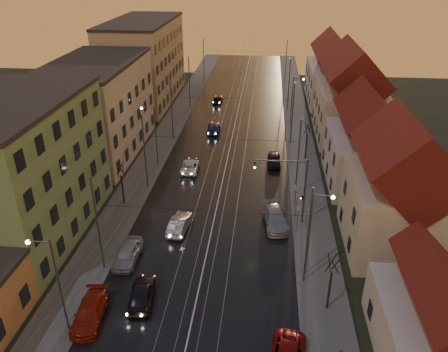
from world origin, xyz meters
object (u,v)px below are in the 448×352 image
(street_lamp_3, at_px, (294,97))
(driving_car_2, at_px, (190,166))
(street_lamp_0, at_px, (53,277))
(parked_right_2, at_px, (274,160))
(driving_car_4, at_px, (217,100))
(parked_left_2, at_px, (89,313))
(driving_car_1, at_px, (180,224))
(parked_left_3, at_px, (128,253))
(parked_right_1, at_px, (275,219))
(street_lamp_1, at_px, (314,227))
(driving_car_0, at_px, (142,294))
(traffic_light_mast, at_px, (295,183))
(street_lamp_2, at_px, (153,130))
(driving_car_3, at_px, (214,128))

(street_lamp_3, bearing_deg, driving_car_2, -128.18)
(street_lamp_0, xyz_separation_m, parked_right_2, (15.30, 29.62, -4.17))
(street_lamp_0, distance_m, driving_car_4, 55.69)
(street_lamp_3, xyz_separation_m, parked_left_2, (-16.70, -42.88, -4.19))
(driving_car_4, bearing_deg, driving_car_2, 91.73)
(driving_car_1, height_order, parked_left_3, parked_left_3)
(street_lamp_3, distance_m, driving_car_4, 17.87)
(parked_left_3, bearing_deg, parked_right_1, 28.66)
(parked_left_3, bearing_deg, parked_left_2, -95.52)
(street_lamp_1, distance_m, driving_car_1, 14.11)
(street_lamp_0, distance_m, driving_car_0, 7.24)
(driving_car_4, relative_size, parked_right_2, 0.90)
(parked_left_2, distance_m, parked_right_2, 31.66)
(street_lamp_3, bearing_deg, driving_car_0, -108.21)
(traffic_light_mast, bearing_deg, street_lamp_1, -82.09)
(street_lamp_1, bearing_deg, parked_left_2, -157.63)
(street_lamp_3, distance_m, parked_left_2, 46.21)
(driving_car_0, height_order, driving_car_1, driving_car_0)
(driving_car_1, height_order, parked_left_2, driving_car_1)
(street_lamp_3, xyz_separation_m, driving_car_4, (-13.18, 11.30, -4.24))
(traffic_light_mast, relative_size, parked_right_1, 1.36)
(street_lamp_2, distance_m, driving_car_0, 25.38)
(driving_car_4, bearing_deg, street_lamp_0, 87.11)
(driving_car_1, distance_m, driving_car_4, 41.72)
(driving_car_2, bearing_deg, parked_right_1, 130.54)
(street_lamp_0, relative_size, parked_right_2, 1.90)
(street_lamp_2, xyz_separation_m, parked_left_3, (2.26, -19.64, -4.10))
(parked_left_2, bearing_deg, driving_car_0, 29.70)
(street_lamp_0, height_order, driving_car_0, street_lamp_0)
(driving_car_4, bearing_deg, street_lamp_1, 107.88)
(driving_car_3, distance_m, parked_left_3, 32.40)
(street_lamp_0, bearing_deg, traffic_light_mast, 43.10)
(traffic_light_mast, distance_m, driving_car_1, 12.05)
(driving_car_0, height_order, parked_left_3, parked_left_3)
(street_lamp_0, distance_m, driving_car_2, 27.62)
(driving_car_4, distance_m, parked_left_2, 54.29)
(driving_car_2, bearing_deg, street_lamp_1, 123.19)
(street_lamp_0, xyz_separation_m, driving_car_0, (4.86, 3.43, -4.12))
(street_lamp_0, bearing_deg, driving_car_1, 66.40)
(parked_right_2, bearing_deg, street_lamp_3, 77.18)
(street_lamp_0, bearing_deg, street_lamp_2, 90.00)
(street_lamp_1, height_order, driving_car_0, street_lamp_1)
(driving_car_3, relative_size, parked_right_1, 0.89)
(driving_car_4, distance_m, parked_right_1, 41.21)
(driving_car_1, xyz_separation_m, driving_car_3, (0.16, 26.94, -0.05))
(street_lamp_0, relative_size, street_lamp_1, 1.00)
(parked_left_2, distance_m, parked_right_1, 19.92)
(driving_car_0, relative_size, parked_left_2, 0.93)
(driving_car_2, height_order, parked_right_1, parked_right_1)
(street_lamp_1, distance_m, driving_car_3, 34.97)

